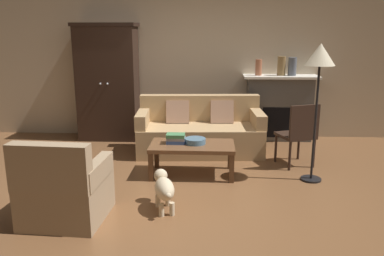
{
  "coord_description": "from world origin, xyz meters",
  "views": [
    {
      "loc": [
        0.4,
        -4.53,
        1.89
      ],
      "look_at": [
        0.12,
        0.82,
        0.55
      ],
      "focal_mm": 37.27,
      "sensor_mm": 36.0,
      "label": 1
    }
  ],
  "objects_px": {
    "fruit_bowl": "(195,141)",
    "mantel_vase_terracotta": "(259,67)",
    "armoire": "(108,82)",
    "mantel_vase_bronze": "(281,66)",
    "fireplace": "(279,107)",
    "armchair_near_left": "(64,191)",
    "couch": "(200,132)",
    "side_chair_wooden": "(299,131)",
    "book_stack": "(176,139)",
    "dog": "(164,188)",
    "floor_lamp": "(320,63)",
    "mantel_vase_slate": "(292,66)",
    "coffee_table": "(192,148)"
  },
  "relations": [
    {
      "from": "fruit_bowl",
      "to": "mantel_vase_terracotta",
      "type": "height_order",
      "value": "mantel_vase_terracotta"
    },
    {
      "from": "armoire",
      "to": "mantel_vase_bronze",
      "type": "bearing_deg",
      "value": 1.17
    },
    {
      "from": "fireplace",
      "to": "armchair_near_left",
      "type": "relative_size",
      "value": 1.43
    },
    {
      "from": "couch",
      "to": "side_chair_wooden",
      "type": "bearing_deg",
      "value": -24.23
    },
    {
      "from": "armoire",
      "to": "book_stack",
      "type": "height_order",
      "value": "armoire"
    },
    {
      "from": "mantel_vase_bronze",
      "to": "dog",
      "type": "relative_size",
      "value": 0.58
    },
    {
      "from": "floor_lamp",
      "to": "mantel_vase_slate",
      "type": "bearing_deg",
      "value": 88.42
    },
    {
      "from": "mantel_vase_bronze",
      "to": "fruit_bowl",
      "type": "bearing_deg",
      "value": -127.55
    },
    {
      "from": "fireplace",
      "to": "armchair_near_left",
      "type": "height_order",
      "value": "fireplace"
    },
    {
      "from": "dog",
      "to": "mantel_vase_slate",
      "type": "bearing_deg",
      "value": 57.59
    },
    {
      "from": "armchair_near_left",
      "to": "fireplace",
      "type": "bearing_deg",
      "value": 50.76
    },
    {
      "from": "couch",
      "to": "floor_lamp",
      "type": "height_order",
      "value": "floor_lamp"
    },
    {
      "from": "mantel_vase_slate",
      "to": "fruit_bowl",
      "type": "bearing_deg",
      "value": -131.02
    },
    {
      "from": "coffee_table",
      "to": "mantel_vase_slate",
      "type": "bearing_deg",
      "value": 48.76
    },
    {
      "from": "couch",
      "to": "side_chair_wooden",
      "type": "distance_m",
      "value": 1.54
    },
    {
      "from": "armoire",
      "to": "armchair_near_left",
      "type": "xyz_separation_m",
      "value": [
        0.34,
        -3.12,
        -0.68
      ]
    },
    {
      "from": "mantel_vase_bronze",
      "to": "dog",
      "type": "bearing_deg",
      "value": -119.79
    },
    {
      "from": "fireplace",
      "to": "mantel_vase_slate",
      "type": "bearing_deg",
      "value": -5.69
    },
    {
      "from": "book_stack",
      "to": "armchair_near_left",
      "type": "height_order",
      "value": "armchair_near_left"
    },
    {
      "from": "coffee_table",
      "to": "side_chair_wooden",
      "type": "relative_size",
      "value": 1.22
    },
    {
      "from": "armoire",
      "to": "couch",
      "type": "height_order",
      "value": "armoire"
    },
    {
      "from": "book_stack",
      "to": "side_chair_wooden",
      "type": "relative_size",
      "value": 0.27
    },
    {
      "from": "armchair_near_left",
      "to": "side_chair_wooden",
      "type": "distance_m",
      "value": 3.2
    },
    {
      "from": "book_stack",
      "to": "couch",
      "type": "bearing_deg",
      "value": 73.86
    },
    {
      "from": "coffee_table",
      "to": "fruit_bowl",
      "type": "xyz_separation_m",
      "value": [
        0.04,
        0.03,
        0.09
      ]
    },
    {
      "from": "armchair_near_left",
      "to": "book_stack",
      "type": "bearing_deg",
      "value": 54.76
    },
    {
      "from": "mantel_vase_slate",
      "to": "side_chair_wooden",
      "type": "xyz_separation_m",
      "value": [
        -0.13,
        -1.42,
        -0.76
      ]
    },
    {
      "from": "mantel_vase_terracotta",
      "to": "dog",
      "type": "relative_size",
      "value": 0.48
    },
    {
      "from": "mantel_vase_bronze",
      "to": "side_chair_wooden",
      "type": "height_order",
      "value": "mantel_vase_bronze"
    },
    {
      "from": "couch",
      "to": "side_chair_wooden",
      "type": "height_order",
      "value": "side_chair_wooden"
    },
    {
      "from": "mantel_vase_terracotta",
      "to": "side_chair_wooden",
      "type": "bearing_deg",
      "value": -73.01
    },
    {
      "from": "couch",
      "to": "armchair_near_left",
      "type": "distance_m",
      "value": 2.71
    },
    {
      "from": "coffee_table",
      "to": "mantel_vase_bronze",
      "type": "distance_m",
      "value": 2.47
    },
    {
      "from": "armoire",
      "to": "fruit_bowl",
      "type": "bearing_deg",
      "value": -47.42
    },
    {
      "from": "coffee_table",
      "to": "floor_lamp",
      "type": "distance_m",
      "value": 1.91
    },
    {
      "from": "couch",
      "to": "dog",
      "type": "bearing_deg",
      "value": -98.52
    },
    {
      "from": "couch",
      "to": "mantel_vase_bronze",
      "type": "distance_m",
      "value": 1.83
    },
    {
      "from": "fireplace",
      "to": "couch",
      "type": "bearing_deg",
      "value": -148.81
    },
    {
      "from": "side_chair_wooden",
      "to": "armoire",
      "type": "bearing_deg",
      "value": 155.66
    },
    {
      "from": "fireplace",
      "to": "fruit_bowl",
      "type": "bearing_deg",
      "value": -127.28
    },
    {
      "from": "fireplace",
      "to": "book_stack",
      "type": "height_order",
      "value": "fireplace"
    },
    {
      "from": "mantel_vase_bronze",
      "to": "side_chair_wooden",
      "type": "relative_size",
      "value": 0.36
    },
    {
      "from": "fireplace",
      "to": "mantel_vase_bronze",
      "type": "xyz_separation_m",
      "value": [
        -0.0,
        -0.02,
        0.71
      ]
    },
    {
      "from": "book_stack",
      "to": "mantel_vase_bronze",
      "type": "bearing_deg",
      "value": 47.64
    },
    {
      "from": "fruit_bowl",
      "to": "side_chair_wooden",
      "type": "relative_size",
      "value": 0.31
    },
    {
      "from": "couch",
      "to": "dog",
      "type": "distance_m",
      "value": 2.12
    },
    {
      "from": "couch",
      "to": "coffee_table",
      "type": "relative_size",
      "value": 1.79
    },
    {
      "from": "couch",
      "to": "book_stack",
      "type": "height_order",
      "value": "couch"
    },
    {
      "from": "mantel_vase_slate",
      "to": "armchair_near_left",
      "type": "xyz_separation_m",
      "value": [
        -2.79,
        -3.18,
        -0.96
      ]
    },
    {
      "from": "mantel_vase_slate",
      "to": "book_stack",
      "type": "bearing_deg",
      "value": -135.36
    }
  ]
}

